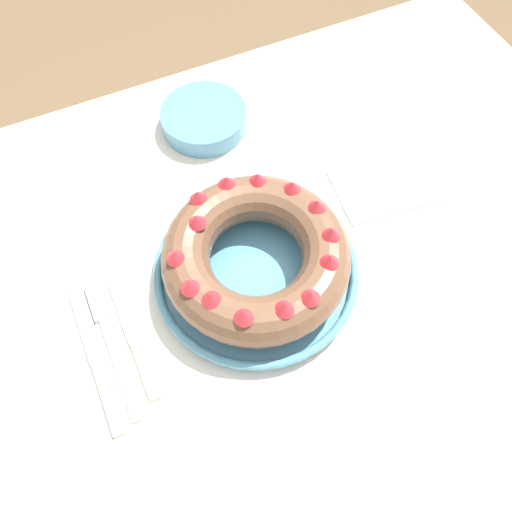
{
  "coord_description": "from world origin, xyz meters",
  "views": [
    {
      "loc": [
        -0.1,
        -0.27,
        1.37
      ],
      "look_at": [
        0.03,
        0.02,
        0.79
      ],
      "focal_mm": 35.0,
      "sensor_mm": 36.0,
      "label": 1
    }
  ],
  "objects_px": {
    "cake_knife": "(137,345)",
    "side_bowl": "(204,119)",
    "serving_dish": "(256,271)",
    "fork": "(110,338)",
    "bundt_cake": "(256,256)",
    "serving_knife": "(99,366)",
    "napkin": "(384,186)"
  },
  "relations": [
    {
      "from": "cake_knife",
      "to": "side_bowl",
      "type": "height_order",
      "value": "side_bowl"
    },
    {
      "from": "serving_dish",
      "to": "fork",
      "type": "bearing_deg",
      "value": -178.71
    },
    {
      "from": "bundt_cake",
      "to": "fork",
      "type": "relative_size",
      "value": 1.24
    },
    {
      "from": "fork",
      "to": "cake_knife",
      "type": "distance_m",
      "value": 0.04
    },
    {
      "from": "serving_dish",
      "to": "serving_knife",
      "type": "xyz_separation_m",
      "value": [
        -0.24,
        -0.04,
        -0.01
      ]
    },
    {
      "from": "fork",
      "to": "serving_dish",
      "type": "bearing_deg",
      "value": 0.04
    },
    {
      "from": "serving_dish",
      "to": "side_bowl",
      "type": "xyz_separation_m",
      "value": [
        0.04,
        0.29,
        0.0
      ]
    },
    {
      "from": "fork",
      "to": "side_bowl",
      "type": "height_order",
      "value": "side_bowl"
    },
    {
      "from": "fork",
      "to": "napkin",
      "type": "distance_m",
      "value": 0.47
    },
    {
      "from": "bundt_cake",
      "to": "fork",
      "type": "xyz_separation_m",
      "value": [
        -0.22,
        -0.0,
        -0.06
      ]
    },
    {
      "from": "bundt_cake",
      "to": "serving_knife",
      "type": "bearing_deg",
      "value": -171.56
    },
    {
      "from": "bundt_cake",
      "to": "napkin",
      "type": "xyz_separation_m",
      "value": [
        0.25,
        0.06,
        -0.06
      ]
    },
    {
      "from": "serving_knife",
      "to": "napkin",
      "type": "distance_m",
      "value": 0.5
    },
    {
      "from": "serving_dish",
      "to": "cake_knife",
      "type": "distance_m",
      "value": 0.19
    },
    {
      "from": "serving_dish",
      "to": "cake_knife",
      "type": "relative_size",
      "value": 1.61
    },
    {
      "from": "bundt_cake",
      "to": "serving_knife",
      "type": "relative_size",
      "value": 1.16
    },
    {
      "from": "bundt_cake",
      "to": "side_bowl",
      "type": "distance_m",
      "value": 0.3
    },
    {
      "from": "fork",
      "to": "side_bowl",
      "type": "bearing_deg",
      "value": 48.3
    },
    {
      "from": "cake_knife",
      "to": "bundt_cake",
      "type": "bearing_deg",
      "value": 8.73
    },
    {
      "from": "fork",
      "to": "serving_knife",
      "type": "distance_m",
      "value": 0.04
    },
    {
      "from": "serving_dish",
      "to": "bundt_cake",
      "type": "relative_size",
      "value": 1.14
    },
    {
      "from": "serving_knife",
      "to": "cake_knife",
      "type": "distance_m",
      "value": 0.05
    },
    {
      "from": "cake_knife",
      "to": "side_bowl",
      "type": "relative_size",
      "value": 1.25
    },
    {
      "from": "serving_dish",
      "to": "bundt_cake",
      "type": "bearing_deg",
      "value": 149.54
    },
    {
      "from": "fork",
      "to": "cake_knife",
      "type": "height_order",
      "value": "cake_knife"
    },
    {
      "from": "serving_knife",
      "to": "side_bowl",
      "type": "xyz_separation_m",
      "value": [
        0.28,
        0.33,
        0.01
      ]
    },
    {
      "from": "fork",
      "to": "napkin",
      "type": "xyz_separation_m",
      "value": [
        0.46,
        0.06,
        -0.0
      ]
    },
    {
      "from": "serving_dish",
      "to": "serving_knife",
      "type": "distance_m",
      "value": 0.24
    },
    {
      "from": "fork",
      "to": "cake_knife",
      "type": "relative_size",
      "value": 1.14
    },
    {
      "from": "side_bowl",
      "to": "napkin",
      "type": "relative_size",
      "value": 0.93
    },
    {
      "from": "serving_knife",
      "to": "fork",
      "type": "bearing_deg",
      "value": 56.12
    },
    {
      "from": "cake_knife",
      "to": "serving_dish",
      "type": "bearing_deg",
      "value": 8.72
    }
  ]
}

